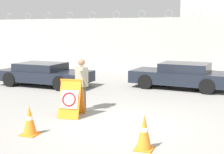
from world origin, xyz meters
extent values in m
plane|color=gray|center=(0.00, 0.00, 0.00)|extent=(90.00, 90.00, 0.00)
cube|color=#ADA8A0|center=(0.00, 11.15, 1.69)|extent=(36.00, 0.30, 3.38)
torus|color=gray|center=(-12.57, 11.15, 3.60)|extent=(0.47, 0.03, 0.47)
torus|color=gray|center=(-10.90, 11.15, 3.60)|extent=(0.47, 0.03, 0.47)
torus|color=gray|center=(-9.22, 11.15, 3.60)|extent=(0.47, 0.03, 0.47)
torus|color=gray|center=(-7.54, 11.15, 3.60)|extent=(0.47, 0.03, 0.47)
torus|color=gray|center=(-5.87, 11.15, 3.60)|extent=(0.47, 0.03, 0.47)
torus|color=gray|center=(-4.19, 11.15, 3.60)|extent=(0.47, 0.03, 0.47)
torus|color=gray|center=(-2.51, 11.15, 3.60)|extent=(0.47, 0.03, 0.47)
torus|color=gray|center=(-0.84, 11.15, 3.60)|extent=(0.47, 0.03, 0.47)
torus|color=gray|center=(0.84, 11.15, 3.60)|extent=(0.47, 0.03, 0.47)
cube|color=orange|center=(-1.72, 0.24, 0.56)|extent=(0.70, 0.48, 1.12)
cube|color=orange|center=(-1.77, 0.60, 0.56)|extent=(0.70, 0.48, 1.12)
cube|color=orange|center=(-1.75, 0.42, 1.13)|extent=(0.69, 0.16, 0.05)
cube|color=white|center=(-1.71, 0.20, 0.58)|extent=(0.57, 0.26, 0.53)
torus|color=red|center=(-1.71, 0.19, 0.58)|extent=(0.46, 0.25, 0.44)
cylinder|color=#514C42|center=(-1.82, 1.16, 0.41)|extent=(0.15, 0.15, 0.82)
cylinder|color=#514C42|center=(-1.66, 1.08, 0.41)|extent=(0.15, 0.15, 0.82)
cube|color=gray|center=(-1.74, 1.12, 1.14)|extent=(0.48, 0.39, 0.63)
sphere|color=#936B4C|center=(-1.74, 1.12, 1.61)|extent=(0.22, 0.22, 0.22)
cylinder|color=gray|center=(-1.97, 1.25, 1.15)|extent=(0.09, 0.09, 0.60)
cylinder|color=gray|center=(-1.55, 0.91, 1.13)|extent=(0.24, 0.34, 0.58)
cube|color=orange|center=(-1.92, -1.50, 0.01)|extent=(0.41, 0.41, 0.03)
cone|color=orange|center=(-1.92, -1.50, 0.40)|extent=(0.35, 0.35, 0.74)
cylinder|color=white|center=(-1.92, -1.50, 0.43)|extent=(0.17, 0.17, 0.10)
cube|color=orange|center=(1.04, -1.43, 0.01)|extent=(0.40, 0.40, 0.03)
cone|color=orange|center=(1.04, -1.43, 0.42)|extent=(0.34, 0.34, 0.78)
cylinder|color=white|center=(1.04, -1.43, 0.46)|extent=(0.17, 0.17, 0.11)
cylinder|color=black|center=(-4.06, 5.53, 0.34)|extent=(0.68, 0.22, 0.68)
cylinder|color=black|center=(-4.12, 3.80, 0.34)|extent=(0.68, 0.22, 0.68)
cylinder|color=black|center=(-6.81, 5.63, 0.34)|extent=(0.68, 0.22, 0.68)
cylinder|color=black|center=(-6.87, 3.89, 0.34)|extent=(0.68, 0.22, 0.68)
cube|color=black|center=(-5.47, 4.71, 0.49)|extent=(4.50, 1.99, 0.50)
cube|color=black|center=(-5.69, 4.72, 0.91)|extent=(2.19, 1.73, 0.35)
cylinder|color=black|center=(-0.77, 5.59, 0.33)|extent=(0.67, 0.26, 0.65)
cylinder|color=black|center=(-0.61, 7.32, 0.33)|extent=(0.67, 0.26, 0.65)
cylinder|color=black|center=(1.92, 5.34, 0.33)|extent=(0.67, 0.26, 0.65)
cylinder|color=black|center=(2.08, 7.08, 0.33)|extent=(0.67, 0.26, 0.65)
cube|color=black|center=(0.65, 6.33, 0.51)|extent=(4.50, 2.25, 0.55)
cube|color=black|center=(0.87, 6.31, 0.97)|extent=(2.23, 1.85, 0.38)
camera|label=1|loc=(2.73, -7.89, 2.65)|focal=50.00mm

